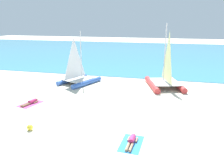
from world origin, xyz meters
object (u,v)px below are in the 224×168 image
Objects in this scene: sailboat_blue at (78,76)px; towel_left at (31,104)px; sunbather_left at (31,102)px; beach_ball at (30,127)px; towel_right at (131,144)px; sailboat_red at (165,78)px; sunbather_right at (132,141)px.

sailboat_blue is 2.77× the size of towel_left.
towel_left is at bearing -90.00° from sunbather_left.
sailboat_blue is 10.31m from beach_ball.
towel_right is at bearing -10.11° from sunbather_left.
sailboat_blue is 0.87× the size of sailboat_red.
sailboat_blue is at bearing 77.62° from towel_left.
sunbather_right is (-1.43, -10.99, -0.77)m from sailboat_red.
sailboat_red is 13.34m from beach_ball.
towel_right is (8.56, -3.95, -0.13)m from sunbather_left.
beach_ball is at bearing -42.91° from sunbather_left.
towel_left is 1.22× the size of sunbather_left.
sunbather_left is at bearing 75.33° from towel_left.
towel_right is at bearing -0.45° from beach_ball.
sailboat_blue is 6.59m from towel_left.
sunbather_left is at bearing 158.29° from sunbather_right.
sunbather_right is (8.58, -3.82, 0.13)m from towel_left.
towel_left is at bearing -80.27° from sailboat_blue.
sunbather_left is at bearing -161.43° from sailboat_red.
sunbather_right is at bearing 0.17° from beach_ball.
sunbather_left and sunbather_right have the same top height.
sailboat_red reaches higher than sailboat_blue.
towel_right is at bearing -32.98° from sailboat_blue.
sunbather_left is (0.02, 0.06, 0.13)m from towel_left.
sunbather_right is at bearing -9.73° from sunbather_left.
sunbather_right is (0.00, 0.07, 0.13)m from towel_right.
sailboat_red is 3.85× the size of sunbather_right.
beach_ball is at bearing -61.79° from sailboat_blue.
beach_ball is (-7.51, -11.00, -0.72)m from sailboat_red.
sailboat_red is 11.10m from sunbather_right.
beach_ball reaches higher than sunbather_right.
sailboat_blue reaches higher than towel_left.
sailboat_red is 3.88× the size of sunbather_left.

